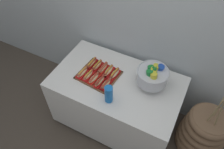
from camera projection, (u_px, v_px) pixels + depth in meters
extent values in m
plane|color=#4C4238|center=(116.00, 118.00, 2.85)|extent=(10.00, 10.00, 0.00)
cube|color=#B2BCC1|center=(140.00, 11.00, 2.18)|extent=(6.00, 0.10, 2.60)
cube|color=white|center=(116.00, 100.00, 2.56)|extent=(1.38, 0.81, 0.71)
cylinder|color=black|center=(67.00, 116.00, 2.84)|extent=(0.05, 0.05, 0.04)
cylinder|color=black|center=(90.00, 86.00, 3.18)|extent=(0.05, 0.05, 0.04)
cylinder|color=black|center=(165.00, 117.00, 2.83)|extent=(0.05, 0.05, 0.04)
cylinder|color=brown|center=(202.00, 132.00, 2.40)|extent=(0.37, 0.37, 0.59)
torus|color=brown|center=(196.00, 142.00, 2.58)|extent=(0.49, 0.49, 0.09)
torus|color=brown|center=(198.00, 138.00, 2.51)|extent=(0.51, 0.51, 0.09)
torus|color=brown|center=(201.00, 134.00, 2.43)|extent=(0.50, 0.50, 0.09)
torus|color=brown|center=(204.00, 130.00, 2.36)|extent=(0.48, 0.48, 0.09)
torus|color=brown|center=(207.00, 125.00, 2.29)|extent=(0.45, 0.45, 0.09)
torus|color=brown|center=(210.00, 121.00, 2.21)|extent=(0.43, 0.43, 0.09)
cylinder|color=#937F56|center=(219.00, 114.00, 1.99)|extent=(0.06, 0.01, 0.38)
cylinder|color=#937F56|center=(224.00, 98.00, 2.01)|extent=(0.01, 0.09, 0.52)
cylinder|color=#937F56|center=(215.00, 112.00, 2.01)|extent=(0.03, 0.03, 0.38)
cube|color=brown|center=(99.00, 75.00, 2.34)|extent=(0.44, 0.39, 0.01)
cube|color=brown|center=(89.00, 85.00, 2.24)|extent=(0.40, 0.05, 0.01)
cube|color=brown|center=(107.00, 65.00, 2.44)|extent=(0.40, 0.05, 0.01)
cube|color=brown|center=(84.00, 68.00, 2.41)|extent=(0.05, 0.36, 0.01)
cube|color=brown|center=(114.00, 82.00, 2.27)|extent=(0.05, 0.36, 0.01)
cube|color=red|center=(83.00, 74.00, 2.34)|extent=(0.08, 0.18, 0.02)
ellipsoid|color=beige|center=(82.00, 72.00, 2.33)|extent=(0.07, 0.16, 0.04)
cylinder|color=#9E4C38|center=(82.00, 71.00, 2.32)|extent=(0.04, 0.15, 0.03)
cylinder|color=yellow|center=(82.00, 71.00, 2.31)|extent=(0.02, 0.13, 0.01)
cube|color=red|center=(88.00, 76.00, 2.32)|extent=(0.07, 0.16, 0.02)
ellipsoid|color=#E0BC7F|center=(88.00, 75.00, 2.30)|extent=(0.06, 0.15, 0.04)
cylinder|color=#A8563D|center=(88.00, 74.00, 2.29)|extent=(0.04, 0.14, 0.03)
cylinder|color=yellow|center=(88.00, 74.00, 2.28)|extent=(0.02, 0.12, 0.01)
cube|color=red|center=(94.00, 79.00, 2.29)|extent=(0.08, 0.17, 0.02)
ellipsoid|color=beige|center=(94.00, 78.00, 2.27)|extent=(0.07, 0.16, 0.04)
cylinder|color=#A8563D|center=(94.00, 77.00, 2.26)|extent=(0.04, 0.14, 0.03)
cylinder|color=red|center=(94.00, 76.00, 2.26)|extent=(0.02, 0.12, 0.01)
cube|color=#B21414|center=(100.00, 82.00, 2.26)|extent=(0.07, 0.18, 0.02)
ellipsoid|color=beige|center=(100.00, 81.00, 2.25)|extent=(0.06, 0.17, 0.04)
cylinder|color=brown|center=(100.00, 80.00, 2.24)|extent=(0.04, 0.15, 0.03)
cylinder|color=red|center=(100.00, 79.00, 2.23)|extent=(0.01, 0.13, 0.01)
cube|color=#B21414|center=(106.00, 85.00, 2.24)|extent=(0.08, 0.16, 0.02)
ellipsoid|color=tan|center=(106.00, 84.00, 2.22)|extent=(0.07, 0.15, 0.04)
cylinder|color=#9E4C38|center=(106.00, 83.00, 2.21)|extent=(0.04, 0.15, 0.03)
cylinder|color=red|center=(106.00, 83.00, 2.20)|extent=(0.02, 0.12, 0.01)
cube|color=#B21414|center=(92.00, 64.00, 2.43)|extent=(0.07, 0.18, 0.02)
ellipsoid|color=tan|center=(92.00, 63.00, 2.42)|extent=(0.05, 0.17, 0.04)
cylinder|color=brown|center=(91.00, 62.00, 2.41)|extent=(0.04, 0.17, 0.03)
cylinder|color=yellow|center=(91.00, 61.00, 2.40)|extent=(0.01, 0.14, 0.01)
cube|color=#B21414|center=(97.00, 67.00, 2.41)|extent=(0.08, 0.18, 0.02)
ellipsoid|color=tan|center=(97.00, 65.00, 2.39)|extent=(0.07, 0.16, 0.04)
cylinder|color=brown|center=(97.00, 64.00, 2.38)|extent=(0.04, 0.16, 0.03)
cylinder|color=yellow|center=(97.00, 64.00, 2.37)|extent=(0.02, 0.13, 0.01)
cube|color=red|center=(103.00, 70.00, 2.38)|extent=(0.07, 0.18, 0.02)
ellipsoid|color=beige|center=(103.00, 68.00, 2.36)|extent=(0.06, 0.16, 0.04)
cylinder|color=#A8563D|center=(103.00, 67.00, 2.35)|extent=(0.04, 0.16, 0.03)
cylinder|color=red|center=(103.00, 66.00, 2.34)|extent=(0.02, 0.14, 0.01)
cube|color=red|center=(109.00, 72.00, 2.35)|extent=(0.07, 0.18, 0.02)
ellipsoid|color=beige|center=(109.00, 71.00, 2.34)|extent=(0.06, 0.17, 0.04)
cylinder|color=#9E4C38|center=(109.00, 70.00, 2.33)|extent=(0.03, 0.16, 0.03)
cylinder|color=yellow|center=(109.00, 69.00, 2.32)|extent=(0.01, 0.13, 0.01)
cube|color=#B21414|center=(114.00, 75.00, 2.33)|extent=(0.08, 0.18, 0.02)
ellipsoid|color=beige|center=(114.00, 74.00, 2.31)|extent=(0.07, 0.16, 0.04)
cylinder|color=brown|center=(114.00, 73.00, 2.30)|extent=(0.04, 0.15, 0.03)
cylinder|color=yellow|center=(115.00, 72.00, 2.29)|extent=(0.02, 0.13, 0.01)
cylinder|color=silver|center=(150.00, 84.00, 2.26)|extent=(0.20, 0.20, 0.02)
cone|color=silver|center=(151.00, 82.00, 2.23)|extent=(0.07, 0.07, 0.05)
cylinder|color=silver|center=(152.00, 76.00, 2.16)|extent=(0.31, 0.31, 0.13)
torus|color=silver|center=(153.00, 71.00, 2.11)|extent=(0.32, 0.32, 0.02)
cylinder|color=#197A33|center=(154.00, 73.00, 2.12)|extent=(0.13, 0.10, 0.14)
cylinder|color=#1E47B2|center=(159.00, 70.00, 2.15)|extent=(0.12, 0.10, 0.14)
cylinder|color=yellow|center=(154.00, 70.00, 2.15)|extent=(0.10, 0.09, 0.14)
cylinder|color=#197A33|center=(151.00, 72.00, 2.13)|extent=(0.10, 0.10, 0.15)
cylinder|color=yellow|center=(151.00, 73.00, 2.12)|extent=(0.13, 0.10, 0.15)
cylinder|color=#197A33|center=(150.00, 76.00, 2.10)|extent=(0.10, 0.09, 0.14)
cylinder|color=yellow|center=(154.00, 79.00, 2.07)|extent=(0.11, 0.10, 0.13)
cylinder|color=blue|center=(109.00, 97.00, 2.09)|extent=(0.08, 0.08, 0.11)
cylinder|color=blue|center=(109.00, 95.00, 2.08)|extent=(0.08, 0.08, 0.11)
cylinder|color=blue|center=(109.00, 94.00, 2.06)|extent=(0.08, 0.08, 0.11)
cylinder|color=blue|center=(109.00, 93.00, 2.05)|extent=(0.08, 0.08, 0.11)
cylinder|color=blue|center=(109.00, 92.00, 2.03)|extent=(0.08, 0.08, 0.11)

